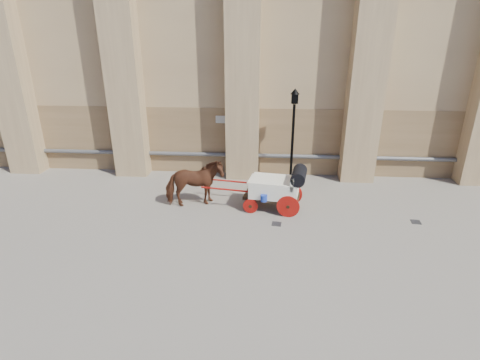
{
  "coord_description": "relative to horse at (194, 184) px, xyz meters",
  "views": [
    {
      "loc": [
        0.02,
        -12.16,
        6.17
      ],
      "look_at": [
        -0.88,
        0.41,
        1.09
      ],
      "focal_mm": 28.0,
      "sensor_mm": 36.0,
      "label": 1
    }
  ],
  "objects": [
    {
      "name": "ground",
      "position": [
        2.57,
        -0.43,
        -0.89
      ],
      "size": [
        90.0,
        90.0,
        0.0
      ],
      "primitive_type": "plane",
      "color": "#6D665C",
      "rests_on": "ground"
    },
    {
      "name": "carriage",
      "position": [
        3.07,
        -0.08,
        -0.0
      ],
      "size": [
        3.87,
        1.59,
        1.65
      ],
      "rotation": [
        0.0,
        0.0,
        -0.16
      ],
      "color": "black",
      "rests_on": "ground"
    },
    {
      "name": "street_lamp",
      "position": [
        3.69,
        2.55,
        1.26
      ],
      "size": [
        0.38,
        0.38,
        4.01
      ],
      "color": "black",
      "rests_on": "ground"
    },
    {
      "name": "drain_grate_near",
      "position": [
        3.03,
        -1.26,
        -0.88
      ],
      "size": [
        0.35,
        0.35,
        0.01
      ],
      "primitive_type": "cube",
      "rotation": [
        0.0,
        0.0,
        -0.11
      ],
      "color": "black",
      "rests_on": "ground"
    },
    {
      "name": "drain_grate_far",
      "position": [
        7.83,
        -0.77,
        -0.88
      ],
      "size": [
        0.35,
        0.35,
        0.01
      ],
      "primitive_type": "cube",
      "rotation": [
        0.0,
        0.0,
        -0.09
      ],
      "color": "black",
      "rests_on": "ground"
    },
    {
      "name": "horse",
      "position": [
        0.0,
        0.0,
        0.0
      ],
      "size": [
        2.29,
        1.53,
        1.78
      ],
      "primitive_type": "imported",
      "rotation": [
        0.0,
        0.0,
        1.87
      ],
      "color": "brown",
      "rests_on": "ground"
    }
  ]
}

